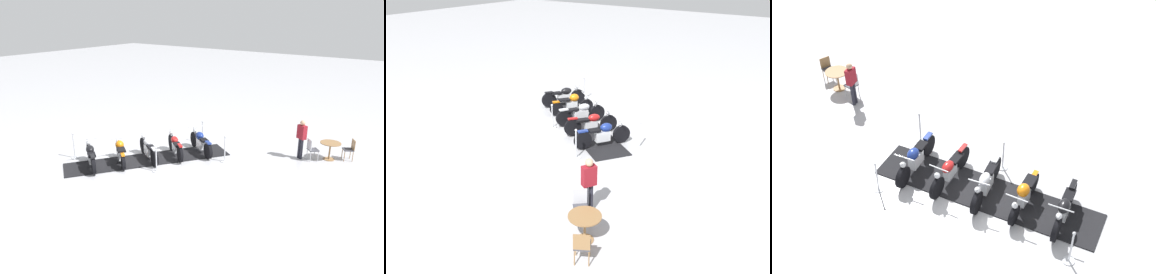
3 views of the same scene
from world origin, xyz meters
TOP-DOWN VIEW (x-y plane):
  - ground_plane at (0.00, 0.00)m, footprint 80.00×80.00m
  - display_platform at (0.00, 0.00)m, footprint 5.11×6.57m
  - motorcycle_navy at (-1.31, -1.99)m, footprint 2.00×1.37m
  - motorcycle_maroon at (-0.65, -1.00)m, footprint 1.85×1.45m
  - motorcycle_chrome at (0.02, -0.01)m, footprint 2.01×1.27m
  - motorcycle_copper at (0.70, 0.97)m, footprint 1.73×1.30m
  - motorcycle_black at (1.36, 1.95)m, footprint 1.89×1.30m
  - stanchion_right_front at (-0.61, -3.16)m, footprint 0.29×0.29m
  - stanchion_left_front at (-2.72, -1.73)m, footprint 0.36×0.36m
  - stanchion_right_rear at (2.72, 1.73)m, footprint 0.33×0.33m
  - stanchion_left_mid at (-1.06, 0.72)m, footprint 0.34×0.34m
  - cafe_table at (-6.22, -4.55)m, footprint 0.86×0.86m
  - cafe_chair_near_table at (-6.93, -4.96)m, footprint 0.55×0.55m
  - cafe_chair_across_table at (-5.62, -3.99)m, footprint 0.57×0.57m
  - bystander_person at (-5.16, -3.94)m, footprint 0.46×0.39m

SIDE VIEW (x-z plane):
  - ground_plane at x=0.00m, z-range 0.00..0.00m
  - display_platform at x=0.00m, z-range 0.00..0.03m
  - stanchion_left_mid at x=-1.06m, z-range -0.20..0.85m
  - stanchion_left_front at x=-2.72m, z-range -0.23..0.92m
  - stanchion_right_rear at x=2.72m, z-range -0.20..0.96m
  - stanchion_right_front at x=-0.61m, z-range -0.15..0.93m
  - motorcycle_chrome at x=0.02m, z-range -0.02..1.00m
  - motorcycle_navy at x=-1.31m, z-range -0.01..1.00m
  - motorcycle_maroon at x=-0.65m, z-range -0.02..1.02m
  - motorcycle_black at x=1.36m, z-range -0.01..1.02m
  - motorcycle_copper at x=0.70m, z-range 0.05..0.98m
  - cafe_chair_near_table at x=-6.93m, z-range 0.08..0.99m
  - cafe_chair_across_table at x=-5.62m, z-range 0.07..1.01m
  - cafe_table at x=-6.22m, z-range 0.20..0.96m
  - bystander_person at x=-5.16m, z-range 0.17..1.87m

